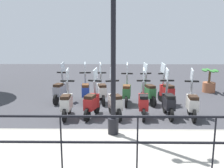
% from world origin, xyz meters
% --- Properties ---
extents(ground_plane, '(28.00, 28.00, 0.00)m').
position_xyz_m(ground_plane, '(0.00, 0.00, 0.00)').
color(ground_plane, '#38383D').
extents(promenade_walkway, '(2.20, 20.00, 0.15)m').
position_xyz_m(promenade_walkway, '(-3.15, 0.00, 0.07)').
color(promenade_walkway, '#A39E93').
rests_on(promenade_walkway, ground_plane).
extents(fence_railing, '(0.04, 16.03, 1.07)m').
position_xyz_m(fence_railing, '(-4.20, -0.00, 0.90)').
color(fence_railing, black).
rests_on(fence_railing, promenade_walkway).
extents(lamp_post_near, '(0.26, 0.90, 4.55)m').
position_xyz_m(lamp_post_near, '(-2.40, 0.44, 2.18)').
color(lamp_post_near, black).
rests_on(lamp_post_near, promenade_walkway).
extents(potted_palm, '(1.06, 0.66, 1.05)m').
position_xyz_m(potted_palm, '(2.93, -3.89, 0.45)').
color(potted_palm, '#9E5B3D').
rests_on(potted_palm, ground_plane).
extents(scooter_near_0, '(1.23, 0.44, 1.54)m').
position_xyz_m(scooter_near_0, '(-0.76, -2.00, 0.48)').
color(scooter_near_0, black).
rests_on(scooter_near_0, ground_plane).
extents(scooter_near_1, '(1.23, 0.44, 1.54)m').
position_xyz_m(scooter_near_1, '(-0.65, -1.29, 0.48)').
color(scooter_near_1, black).
rests_on(scooter_near_1, ground_plane).
extents(scooter_near_2, '(1.23, 0.44, 1.54)m').
position_xyz_m(scooter_near_2, '(-0.68, -0.50, 0.48)').
color(scooter_near_2, black).
rests_on(scooter_near_2, ground_plane).
extents(scooter_near_3, '(1.20, 0.55, 1.54)m').
position_xyz_m(scooter_near_3, '(-0.71, 0.40, 0.48)').
color(scooter_near_3, black).
rests_on(scooter_near_3, ground_plane).
extents(scooter_near_4, '(1.20, 0.54, 1.54)m').
position_xyz_m(scooter_near_4, '(-0.71, 1.12, 0.48)').
color(scooter_near_4, black).
rests_on(scooter_near_4, ground_plane).
extents(scooter_near_5, '(1.23, 0.44, 1.54)m').
position_xyz_m(scooter_near_5, '(-0.76, 1.91, 0.48)').
color(scooter_near_5, black).
rests_on(scooter_near_5, ground_plane).
extents(scooter_far_0, '(1.20, 0.55, 1.54)m').
position_xyz_m(scooter_far_0, '(0.87, -1.54, 0.48)').
color(scooter_far_0, black).
rests_on(scooter_far_0, ground_plane).
extents(scooter_far_1, '(1.19, 0.55, 1.54)m').
position_xyz_m(scooter_far_1, '(0.86, -0.86, 0.48)').
color(scooter_far_1, black).
rests_on(scooter_far_1, ground_plane).
extents(scooter_far_2, '(1.23, 0.44, 1.54)m').
position_xyz_m(scooter_far_2, '(0.83, -0.04, 0.48)').
color(scooter_far_2, black).
rests_on(scooter_far_2, ground_plane).
extents(scooter_far_3, '(1.22, 0.49, 1.54)m').
position_xyz_m(scooter_far_3, '(0.99, 0.90, 0.48)').
color(scooter_far_3, black).
rests_on(scooter_far_3, ground_plane).
extents(scooter_far_4, '(1.23, 0.44, 1.54)m').
position_xyz_m(scooter_far_4, '(1.01, 1.53, 0.48)').
color(scooter_far_4, black).
rests_on(scooter_far_4, ground_plane).
extents(scooter_far_5, '(1.22, 0.49, 1.54)m').
position_xyz_m(scooter_far_5, '(1.06, 2.51, 0.48)').
color(scooter_far_5, black).
rests_on(scooter_far_5, ground_plane).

